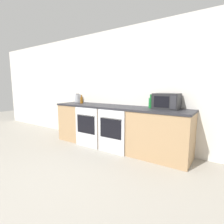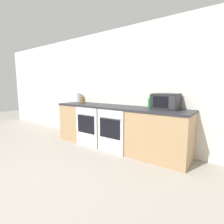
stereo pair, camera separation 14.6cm
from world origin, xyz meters
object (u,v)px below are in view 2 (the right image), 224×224
(bottle_green, at_px, (150,103))
(bottle_amber, at_px, (83,100))
(kettle, at_px, (79,98))
(microwave, at_px, (166,101))
(oven_right, at_px, (110,132))
(oven_left, at_px, (86,127))

(bottle_green, bearing_deg, bottle_amber, -178.37)
(bottle_amber, relative_size, kettle, 0.93)
(microwave, distance_m, bottle_green, 0.30)
(oven_right, xyz_separation_m, kettle, (-1.46, 0.55, 0.58))
(bottle_green, height_order, bottle_amber, bottle_green)
(oven_right, relative_size, bottle_green, 3.27)
(oven_right, height_order, bottle_amber, bottle_amber)
(oven_right, distance_m, kettle, 1.66)
(kettle, bearing_deg, bottle_green, -3.62)
(oven_left, distance_m, bottle_green, 1.48)
(oven_left, bearing_deg, microwave, 15.92)
(oven_left, relative_size, kettle, 3.88)
(oven_left, height_order, bottle_amber, bottle_amber)
(bottle_amber, xyz_separation_m, kettle, (-0.32, 0.18, 0.03))
(bottle_amber, bearing_deg, oven_right, -18.12)
(oven_left, bearing_deg, bottle_green, 18.08)
(bottle_amber, bearing_deg, microwave, 2.28)
(microwave, relative_size, kettle, 2.01)
(bottle_green, xyz_separation_m, bottle_amber, (-1.77, -0.05, -0.02))
(oven_left, relative_size, microwave, 1.92)
(oven_left, height_order, microwave, microwave)
(microwave, bearing_deg, kettle, 177.60)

